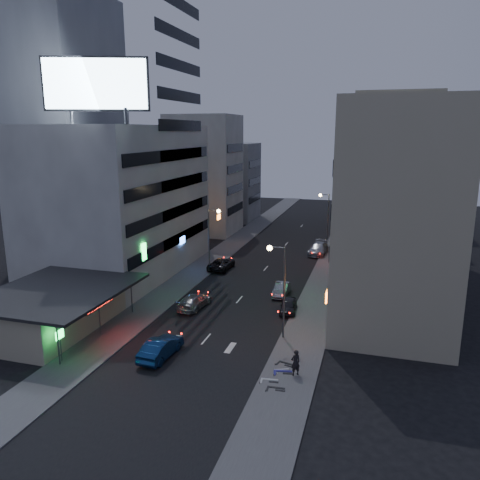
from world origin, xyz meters
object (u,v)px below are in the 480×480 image
at_px(parked_car_right_far, 318,249).
at_px(parked_car_right_near, 288,306).
at_px(parked_car_right_mid, 282,289).
at_px(road_car_blue, 161,348).
at_px(parked_car_left, 222,264).
at_px(scooter_blue, 293,363).
at_px(scooter_silver_b, 289,362).
at_px(road_car_silver, 194,301).
at_px(scooter_silver_a, 279,372).
at_px(scooter_black_a, 286,381).
at_px(person, 295,363).
at_px(scooter_black_b, 296,358).

bearing_deg(parked_car_right_far, parked_car_right_near, -86.23).
relative_size(parked_car_right_near, parked_car_right_mid, 0.94).
bearing_deg(road_car_blue, parked_car_left, -78.95).
xyz_separation_m(scooter_blue, scooter_silver_b, (-0.34, 0.33, -0.11)).
bearing_deg(parked_car_right_near, road_car_silver, -175.64).
xyz_separation_m(scooter_silver_a, scooter_blue, (0.72, 1.51, 0.05)).
relative_size(parked_car_right_near, parked_car_left, 0.74).
distance_m(parked_car_right_mid, scooter_silver_b, 16.22).
distance_m(scooter_black_a, scooter_silver_b, 2.82).
distance_m(parked_car_right_mid, scooter_black_a, 19.02).
bearing_deg(scooter_silver_b, parked_car_right_far, -20.96).
relative_size(person, scooter_black_b, 1.00).
bearing_deg(person, scooter_blue, -99.43).
height_order(parked_car_left, person, person).
bearing_deg(scooter_silver_a, road_car_blue, 78.80).
relative_size(road_car_blue, person, 2.45).
xyz_separation_m(road_car_blue, road_car_silver, (-1.43, 10.53, -0.07)).
bearing_deg(scooter_silver_a, scooter_silver_b, -17.40).
distance_m(road_car_blue, scooter_black_b, 10.52).
height_order(parked_car_right_near, road_car_silver, road_car_silver).
xyz_separation_m(parked_car_right_far, scooter_black_b, (2.57, -33.65, -0.10)).
bearing_deg(parked_car_right_mid, parked_car_right_far, 84.59).
relative_size(parked_car_left, scooter_black_b, 2.65).
xyz_separation_m(parked_car_right_near, scooter_black_b, (2.57, -10.61, 0.07)).
relative_size(parked_car_right_near, scooter_silver_a, 2.04).
distance_m(scooter_black_a, scooter_silver_a, 1.19).
distance_m(person, scooter_blue, 0.69).
relative_size(road_car_blue, scooter_black_b, 2.45).
bearing_deg(road_car_blue, scooter_blue, -173.29).
bearing_deg(parked_car_right_far, scooter_silver_b, -82.58).
height_order(parked_car_right_near, parked_car_right_far, parked_car_right_far).
bearing_deg(parked_car_right_mid, scooter_blue, -76.02).
relative_size(scooter_silver_a, scooter_silver_b, 1.12).
distance_m(parked_car_left, scooter_black_a, 29.30).
distance_m(scooter_black_a, scooter_black_b, 3.43).
relative_size(scooter_blue, scooter_silver_b, 1.22).
distance_m(person, scooter_black_a, 2.03).
relative_size(road_car_silver, scooter_black_b, 2.52).
bearing_deg(parked_car_right_mid, parked_car_left, 141.12).
bearing_deg(person, road_car_silver, -79.21).
height_order(person, scooter_blue, person).
xyz_separation_m(parked_car_left, scooter_black_a, (13.48, -26.01, -0.02)).
xyz_separation_m(scooter_black_a, scooter_silver_a, (-0.69, 0.97, -0.00)).
relative_size(parked_car_right_mid, scooter_blue, 1.98).
distance_m(person, scooter_silver_a, 1.47).
height_order(parked_car_right_mid, scooter_silver_a, parked_car_right_mid).
distance_m(parked_car_right_far, person, 35.23).
bearing_deg(parked_car_right_far, scooter_black_b, -81.87).
xyz_separation_m(parked_car_right_near, scooter_silver_b, (2.19, -11.23, -0.02)).
bearing_deg(scooter_silver_b, parked_car_right_near, -13.60).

